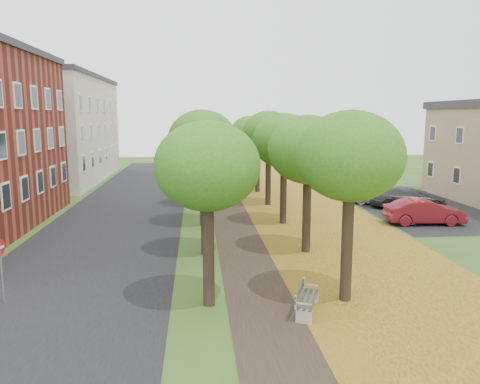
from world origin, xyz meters
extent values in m
plane|color=#2D4C19|center=(0.00, 0.00, 0.00)|extent=(120.00, 120.00, 0.00)
cube|color=black|center=(-7.50, 15.00, 0.00)|extent=(8.00, 70.00, 0.01)
cube|color=black|center=(0.00, 15.00, 0.00)|extent=(3.20, 70.00, 0.01)
cube|color=#A78A1E|center=(5.00, 15.00, 0.01)|extent=(7.50, 70.00, 0.01)
cube|color=black|center=(13.50, 16.00, 0.00)|extent=(9.00, 16.00, 0.01)
cylinder|color=black|center=(-2.20, 0.00, 1.85)|extent=(0.40, 0.40, 3.69)
ellipsoid|color=#2D6315|center=(-2.20, 0.00, 4.91)|extent=(3.76, 3.76, 3.20)
cylinder|color=black|center=(-2.20, 6.00, 1.85)|extent=(0.40, 0.40, 3.69)
ellipsoid|color=#2D6315|center=(-2.20, 6.00, 4.91)|extent=(3.76, 3.76, 3.20)
cylinder|color=black|center=(-2.20, 12.00, 1.85)|extent=(0.40, 0.40, 3.69)
ellipsoid|color=#2D6315|center=(-2.20, 12.00, 4.91)|extent=(3.76, 3.76, 3.20)
cylinder|color=black|center=(-2.20, 18.00, 1.85)|extent=(0.40, 0.40, 3.69)
ellipsoid|color=#2D6315|center=(-2.20, 18.00, 4.91)|extent=(3.76, 3.76, 3.20)
cylinder|color=black|center=(-2.20, 24.00, 1.85)|extent=(0.40, 0.40, 3.69)
ellipsoid|color=#2D6315|center=(-2.20, 24.00, 4.91)|extent=(3.76, 3.76, 3.20)
cylinder|color=black|center=(-2.20, 30.00, 1.85)|extent=(0.40, 0.40, 3.69)
ellipsoid|color=#2D6315|center=(-2.20, 30.00, 4.91)|extent=(3.76, 3.76, 3.20)
cylinder|color=black|center=(2.60, 0.00, 1.85)|extent=(0.40, 0.40, 3.69)
ellipsoid|color=#2D6315|center=(2.60, 0.00, 4.91)|extent=(3.76, 3.76, 3.20)
cylinder|color=black|center=(2.60, 6.00, 1.85)|extent=(0.40, 0.40, 3.69)
ellipsoid|color=#2D6315|center=(2.60, 6.00, 4.91)|extent=(3.76, 3.76, 3.20)
cylinder|color=black|center=(2.60, 12.00, 1.85)|extent=(0.40, 0.40, 3.69)
ellipsoid|color=#2D6315|center=(2.60, 12.00, 4.91)|extent=(3.76, 3.76, 3.20)
cylinder|color=black|center=(2.60, 18.00, 1.85)|extent=(0.40, 0.40, 3.69)
ellipsoid|color=#2D6315|center=(2.60, 18.00, 4.91)|extent=(3.76, 3.76, 3.20)
cylinder|color=black|center=(2.60, 24.00, 1.85)|extent=(0.40, 0.40, 3.69)
ellipsoid|color=#2D6315|center=(2.60, 24.00, 4.91)|extent=(3.76, 3.76, 3.20)
cylinder|color=black|center=(2.60, 30.00, 1.85)|extent=(0.40, 0.40, 3.69)
ellipsoid|color=#2D6315|center=(2.60, 30.00, 4.91)|extent=(3.76, 3.76, 3.20)
cube|color=beige|center=(-17.00, 33.00, 5.00)|extent=(10.00, 20.00, 10.00)
cube|color=#2D2D33|center=(-17.00, 33.00, 10.20)|extent=(10.30, 20.30, 0.40)
cube|color=#29332C|center=(1.03, -0.96, 0.46)|extent=(1.12, 1.90, 0.04)
cube|color=#29332C|center=(0.78, -0.86, 0.74)|extent=(0.72, 1.74, 0.27)
cube|color=silver|center=(0.71, -1.75, 0.23)|extent=(0.50, 0.25, 0.46)
cube|color=silver|center=(1.34, -0.17, 0.23)|extent=(0.50, 0.25, 0.46)
cube|color=silver|center=(0.71, -1.75, 0.65)|extent=(0.45, 0.23, 0.04)
cube|color=silver|center=(1.34, -0.17, 0.65)|extent=(0.45, 0.23, 0.04)
cylinder|color=slate|center=(-9.27, 0.81, 1.10)|extent=(0.06, 0.06, 2.19)
cylinder|color=red|center=(-9.27, 0.81, 2.00)|extent=(0.11, 0.60, 0.60)
cube|color=white|center=(-9.27, 0.81, 2.00)|extent=(0.06, 0.40, 0.08)
imported|color=silver|center=(11.27, 11.31, 0.61)|extent=(3.77, 1.96, 1.23)
imported|color=maroon|center=(11.00, 11.03, 0.76)|extent=(4.72, 1.95, 1.52)
imported|color=#2D2C31|center=(12.22, 15.85, 0.75)|extent=(5.53, 3.22, 1.51)
imported|color=white|center=(11.06, 17.93, 0.61)|extent=(4.68, 2.81, 1.22)
camera|label=1|loc=(-2.55, -15.28, 6.43)|focal=35.00mm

